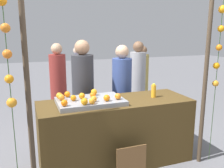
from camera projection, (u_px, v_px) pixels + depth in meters
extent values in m
plane|color=slate|center=(116.00, 161.00, 3.47)|extent=(24.00, 24.00, 0.00)
cube|color=#4C3819|center=(116.00, 132.00, 3.38)|extent=(2.06, 0.72, 0.89)
cube|color=gray|center=(90.00, 101.00, 3.15)|extent=(0.85, 0.54, 0.06)
sphere|color=orange|center=(94.00, 92.00, 3.33)|extent=(0.09, 0.09, 0.09)
sphere|color=orange|center=(82.00, 96.00, 3.15)|extent=(0.08, 0.08, 0.08)
sphere|color=orange|center=(94.00, 99.00, 3.02)|extent=(0.08, 0.08, 0.08)
sphere|color=orange|center=(73.00, 98.00, 3.06)|extent=(0.07, 0.07, 0.07)
sphere|color=orange|center=(93.00, 95.00, 3.19)|extent=(0.08, 0.08, 0.08)
sphere|color=orange|center=(118.00, 96.00, 3.12)|extent=(0.08, 0.08, 0.08)
sphere|color=orange|center=(64.00, 103.00, 2.84)|extent=(0.08, 0.08, 0.08)
sphere|color=orange|center=(107.00, 98.00, 3.05)|extent=(0.08, 0.08, 0.08)
sphere|color=orange|center=(67.00, 94.00, 3.23)|extent=(0.08, 0.08, 0.08)
sphere|color=orange|center=(84.00, 101.00, 2.89)|extent=(0.08, 0.08, 0.08)
sphere|color=orange|center=(59.00, 96.00, 3.15)|extent=(0.08, 0.08, 0.08)
sphere|color=orange|center=(92.00, 101.00, 2.92)|extent=(0.08, 0.08, 0.08)
sphere|color=orange|center=(61.00, 97.00, 3.07)|extent=(0.08, 0.08, 0.08)
cylinder|color=#F4A523|center=(154.00, 91.00, 3.44)|extent=(0.07, 0.07, 0.18)
cylinder|color=yellow|center=(154.00, 84.00, 3.42)|extent=(0.04, 0.04, 0.02)
cube|color=brown|center=(131.00, 166.00, 2.89)|extent=(0.38, 0.01, 0.51)
cube|color=black|center=(131.00, 166.00, 2.90)|extent=(0.35, 0.02, 0.48)
cylinder|color=#333338|center=(83.00, 101.00, 3.83)|extent=(0.34, 0.34, 1.45)
sphere|color=#A87A59|center=(82.00, 47.00, 3.65)|extent=(0.23, 0.23, 0.23)
cylinder|color=#384C8C|center=(122.00, 100.00, 4.06)|extent=(0.32, 0.32, 1.37)
sphere|color=tan|center=(122.00, 52.00, 3.89)|extent=(0.21, 0.21, 0.21)
cylinder|color=maroon|center=(59.00, 89.00, 4.79)|extent=(0.32, 0.32, 1.37)
sphere|color=tan|center=(57.00, 49.00, 4.62)|extent=(0.21, 0.21, 0.21)
cylinder|color=#99999E|center=(137.00, 86.00, 5.06)|extent=(0.32, 0.32, 1.39)
sphere|color=brown|center=(138.00, 47.00, 4.89)|extent=(0.22, 0.22, 0.22)
cylinder|color=#384C8C|center=(79.00, 84.00, 5.41)|extent=(0.30, 0.30, 1.29)
sphere|color=beige|center=(78.00, 51.00, 5.26)|extent=(0.20, 0.20, 0.20)
cylinder|color=tan|center=(142.00, 82.00, 5.74)|extent=(0.30, 0.30, 1.27)
sphere|color=brown|center=(143.00, 50.00, 5.58)|extent=(0.20, 0.20, 0.20)
cylinder|color=#473828|center=(28.00, 96.00, 2.48)|extent=(0.06, 0.06, 2.32)
cylinder|color=#473828|center=(205.00, 81.00, 3.23)|extent=(0.06, 0.06, 2.32)
cylinder|color=#2D4C23|center=(12.00, 106.00, 2.41)|extent=(0.01, 0.01, 2.17)
sphere|color=orange|center=(2.00, 1.00, 2.20)|extent=(0.09, 0.09, 0.09)
sphere|color=orange|center=(5.00, 28.00, 2.25)|extent=(0.09, 0.09, 0.09)
sphere|color=orange|center=(7.00, 54.00, 2.29)|extent=(0.09, 0.09, 0.09)
sphere|color=orange|center=(9.00, 79.00, 2.35)|extent=(0.09, 0.09, 0.09)
sphere|color=orange|center=(12.00, 103.00, 2.41)|extent=(0.10, 0.10, 0.10)
cylinder|color=#2D4C23|center=(216.00, 86.00, 3.28)|extent=(0.01, 0.01, 2.17)
sphere|color=orange|center=(222.00, 9.00, 3.08)|extent=(0.10, 0.10, 0.10)
sphere|color=orange|center=(221.00, 29.00, 3.13)|extent=(0.09, 0.09, 0.09)
sphere|color=orange|center=(219.00, 48.00, 3.17)|extent=(0.08, 0.08, 0.08)
sphere|color=orange|center=(216.00, 66.00, 3.23)|extent=(0.09, 0.09, 0.09)
sphere|color=orange|center=(215.00, 83.00, 3.28)|extent=(0.08, 0.08, 0.08)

